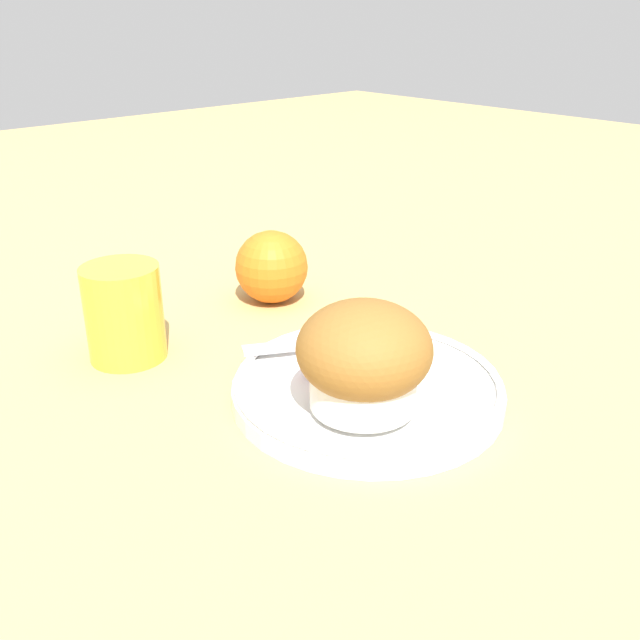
{
  "coord_description": "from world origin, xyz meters",
  "views": [
    {
      "loc": [
        -0.36,
        -0.33,
        0.29
      ],
      "look_at": [
        -0.01,
        0.05,
        0.06
      ],
      "focal_mm": 40.0,
      "sensor_mm": 36.0,
      "label": 1
    }
  ],
  "objects_px": {
    "butter_knife": "(334,342)",
    "orange_fruit": "(272,267)",
    "juice_glass": "(124,313)",
    "muffin": "(364,358)"
  },
  "relations": [
    {
      "from": "orange_fruit",
      "to": "juice_glass",
      "type": "bearing_deg",
      "value": -175.47
    },
    {
      "from": "muffin",
      "to": "butter_knife",
      "type": "bearing_deg",
      "value": 58.22
    },
    {
      "from": "muffin",
      "to": "orange_fruit",
      "type": "xyz_separation_m",
      "value": [
        0.11,
        0.24,
        -0.02
      ]
    },
    {
      "from": "muffin",
      "to": "butter_knife",
      "type": "height_order",
      "value": "muffin"
    },
    {
      "from": "butter_knife",
      "to": "juice_glass",
      "type": "relative_size",
      "value": 1.7
    },
    {
      "from": "juice_glass",
      "to": "butter_knife",
      "type": "bearing_deg",
      "value": -47.18
    },
    {
      "from": "butter_knife",
      "to": "juice_glass",
      "type": "bearing_deg",
      "value": 162.12
    },
    {
      "from": "butter_knife",
      "to": "juice_glass",
      "type": "xyz_separation_m",
      "value": [
        -0.12,
        0.13,
        0.02
      ]
    },
    {
      "from": "muffin",
      "to": "juice_glass",
      "type": "bearing_deg",
      "value": 107.48
    },
    {
      "from": "butter_knife",
      "to": "orange_fruit",
      "type": "distance_m",
      "value": 0.16
    }
  ]
}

